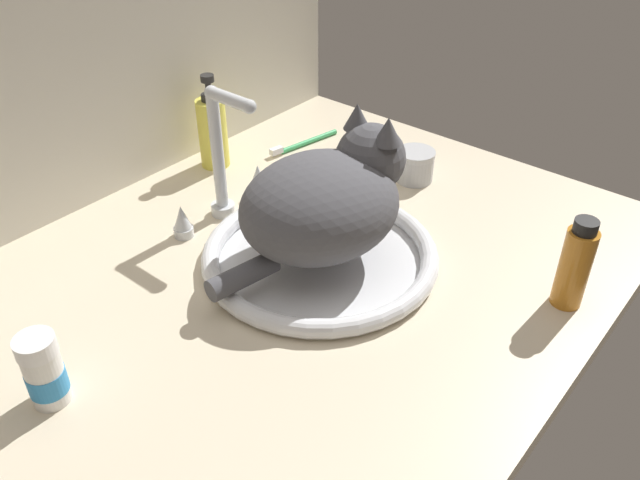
% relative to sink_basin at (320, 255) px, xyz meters
% --- Properties ---
extents(countertop, '(1.10, 0.80, 0.03)m').
position_rel_sink_basin_xyz_m(countertop, '(-0.06, 0.01, -0.03)').
color(countertop, beige).
rests_on(countertop, ground).
extents(backsplash_wall, '(1.10, 0.02, 0.42)m').
position_rel_sink_basin_xyz_m(backsplash_wall, '(-0.06, 0.42, 0.17)').
color(backsplash_wall, silver).
rests_on(backsplash_wall, ground).
extents(sink_basin, '(0.36, 0.36, 0.03)m').
position_rel_sink_basin_xyz_m(sink_basin, '(0.00, 0.00, 0.00)').
color(sink_basin, white).
rests_on(sink_basin, countertop).
extents(faucet, '(0.20, 0.11, 0.23)m').
position_rel_sink_basin_xyz_m(faucet, '(-0.00, 0.20, 0.08)').
color(faucet, silver).
rests_on(faucet, countertop).
extents(cat, '(0.35, 0.25, 0.19)m').
position_rel_sink_basin_xyz_m(cat, '(0.02, -0.00, 0.09)').
color(cat, '#4C4C51').
rests_on(cat, sink_basin).
extents(metal_jar, '(0.07, 0.07, 0.06)m').
position_rel_sink_basin_xyz_m(metal_jar, '(0.30, 0.03, 0.02)').
color(metal_jar, '#B2B5BA').
rests_on(metal_jar, countertop).
extents(soap_pump_bottle, '(0.05, 0.05, 0.18)m').
position_rel_sink_basin_xyz_m(soap_pump_bottle, '(0.11, 0.35, 0.06)').
color(soap_pump_bottle, '#E5DB4C').
rests_on(soap_pump_bottle, countertop).
extents(amber_bottle, '(0.04, 0.04, 0.14)m').
position_rel_sink_basin_xyz_m(amber_bottle, '(0.15, -0.33, 0.05)').
color(amber_bottle, '#C67A23').
rests_on(amber_bottle, countertop).
extents(pill_bottle, '(0.05, 0.05, 0.10)m').
position_rel_sink_basin_xyz_m(pill_bottle, '(-0.41, 0.07, 0.03)').
color(pill_bottle, white).
rests_on(pill_bottle, countertop).
extents(toothbrush, '(0.16, 0.04, 0.02)m').
position_rel_sink_basin_xyz_m(toothbrush, '(0.27, 0.27, -0.01)').
color(toothbrush, '#3FB266').
rests_on(toothbrush, countertop).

